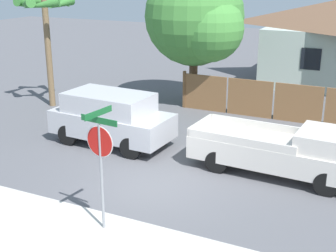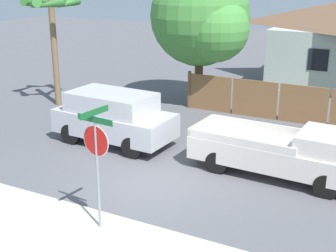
# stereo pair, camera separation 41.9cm
# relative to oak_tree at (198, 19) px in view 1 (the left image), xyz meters

# --- Properties ---
(ground_plane) EXTENTS (80.00, 80.00, 0.00)m
(ground_plane) POSITION_rel_oak_tree_xyz_m (2.21, -8.89, -4.02)
(ground_plane) COLOR #56565B
(sidewalk_strip) EXTENTS (36.00, 3.20, 0.01)m
(sidewalk_strip) POSITION_rel_oak_tree_xyz_m (2.21, -12.49, -4.01)
(sidewalk_strip) COLOR beige
(sidewalk_strip) RESTS_ON ground
(oak_tree) EXTENTS (4.79, 4.56, 6.40)m
(oak_tree) POSITION_rel_oak_tree_xyz_m (0.00, 0.00, 0.00)
(oak_tree) COLOR brown
(oak_tree) RESTS_ON ground
(palm_tree) EXTENTS (2.50, 2.70, 5.04)m
(palm_tree) POSITION_rel_oak_tree_xyz_m (-6.04, -3.24, 0.30)
(palm_tree) COLOR brown
(palm_tree) RESTS_ON ground
(red_suv) EXTENTS (4.53, 2.20, 1.92)m
(red_suv) POSITION_rel_oak_tree_xyz_m (-0.73, -6.37, -2.98)
(red_suv) COLOR #B7B7BC
(red_suv) RESTS_ON ground
(orange_pickup) EXTENTS (5.54, 2.17, 1.63)m
(orange_pickup) POSITION_rel_oak_tree_xyz_m (5.63, -6.38, -3.20)
(orange_pickup) COLOR silver
(orange_pickup) RESTS_ON ground
(stop_sign) EXTENTS (1.06, 0.95, 3.08)m
(stop_sign) POSITION_rel_oak_tree_xyz_m (2.30, -11.54, -1.91)
(stop_sign) COLOR gray
(stop_sign) RESTS_ON ground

